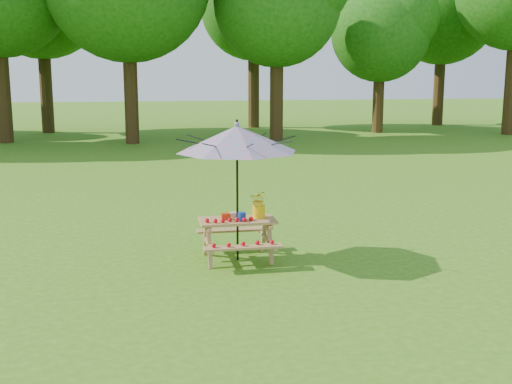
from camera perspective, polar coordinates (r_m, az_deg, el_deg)
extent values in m
cube|color=#9A6B45|center=(10.19, -1.66, -2.55)|extent=(1.20, 0.62, 0.04)
cube|color=#9A6B45|center=(9.74, -1.14, -4.94)|extent=(1.20, 0.22, 0.04)
cube|color=#9A6B45|center=(10.79, -2.11, -3.39)|extent=(1.20, 0.22, 0.04)
cylinder|color=black|center=(10.09, -1.67, 0.08)|extent=(0.04, 0.04, 2.25)
cone|color=#2191BE|center=(9.97, -1.70, 4.74)|extent=(2.07, 2.07, 0.41)
sphere|color=#2191BE|center=(9.95, -1.71, 6.04)|extent=(0.08, 0.08, 0.08)
cube|color=red|center=(10.17, -2.71, -2.18)|extent=(0.14, 0.12, 0.10)
cylinder|color=#13339E|center=(10.09, -1.28, -2.19)|extent=(0.13, 0.13, 0.13)
cube|color=beige|center=(10.37, -1.96, -2.01)|extent=(0.13, 0.13, 0.07)
cylinder|color=yellow|center=(10.27, 0.25, -1.74)|extent=(0.20, 0.20, 0.20)
imported|color=yellow|center=(10.23, 0.25, -0.69)|extent=(0.34, 0.32, 0.30)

